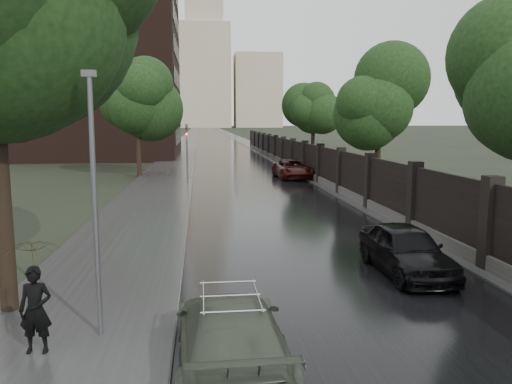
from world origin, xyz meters
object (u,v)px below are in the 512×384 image
tree_right_c (313,113)px  pedestrian_umbrella (33,263)px  car_right_near (406,249)px  tree_left_far (137,106)px  lamp_post (95,205)px  tree_right_b (379,108)px  car_right_far (293,169)px  traffic_light (187,149)px  volga_sedan (231,335)px

tree_right_c → pedestrian_umbrella: (-13.85, -39.17, -3.17)m
tree_right_c → car_right_near: (-5.34, -35.03, -4.26)m
tree_left_far → lamp_post: (2.60, -28.50, -2.57)m
tree_right_b → car_right_far: bearing=124.6°
traffic_light → car_right_near: (6.46, -20.03, -1.71)m
tree_left_far → pedestrian_umbrella: (1.65, -29.17, -3.46)m
pedestrian_umbrella → tree_right_b: bearing=59.9°
traffic_light → pedestrian_umbrella: bearing=-94.9°
tree_right_b → pedestrian_umbrella: tree_right_b is taller
traffic_light → car_right_near: traffic_light is taller
lamp_post → volga_sedan: 3.47m
tree_right_b → pedestrian_umbrella: 25.49m
car_right_near → car_right_far: size_ratio=0.81×
volga_sedan → car_right_far: bearing=-103.9°
tree_right_b → lamp_post: (-12.90, -20.50, -2.28)m
tree_right_b → car_right_far: tree_right_b is taller
traffic_light → pedestrian_umbrella: size_ratio=1.64×
lamp_post → traffic_light: lamp_post is taller
car_right_near → car_right_far: 23.15m
tree_right_c → lamp_post: size_ratio=1.37×
car_right_near → tree_right_c: bearing=80.1°
tree_right_b → volga_sedan: tree_right_b is taller
tree_left_far → lamp_post: tree_left_far is taller
tree_left_far → volga_sedan: size_ratio=1.66×
car_right_far → volga_sedan: bearing=-105.3°
traffic_light → tree_right_c: bearing=51.8°
lamp_post → volga_sedan: bearing=-31.0°
car_right_far → pedestrian_umbrella: pedestrian_umbrella is taller
lamp_post → pedestrian_umbrella: bearing=-144.9°
car_right_far → pedestrian_umbrella: (-9.65, -27.25, 1.09)m
tree_right_c → volga_sedan: 41.53m
car_right_near → traffic_light: bearing=106.7°
traffic_light → car_right_far: bearing=22.1°
traffic_light → car_right_near: bearing=-72.1°
car_right_near → car_right_far: car_right_far is taller
volga_sedan → car_right_near: car_right_near is taller
tree_right_c → tree_right_b: bearing=-90.0°
tree_right_b → tree_right_c: bearing=90.0°
tree_left_far → pedestrian_umbrella: 29.42m
tree_right_b → traffic_light: (-11.80, 2.99, -2.55)m
car_right_far → tree_right_b: bearing=-58.1°
tree_right_b → tree_right_c: 18.00m
lamp_post → traffic_light: size_ratio=1.28×
traffic_light → car_right_near: size_ratio=0.99×
lamp_post → traffic_light: bearing=87.3°
tree_left_far → car_right_near: size_ratio=1.82×
traffic_light → volga_sedan: size_ratio=0.90×
lamp_post → pedestrian_umbrella: (-0.95, -0.67, -0.89)m
car_right_far → pedestrian_umbrella: 28.93m
tree_right_c → traffic_light: (-11.80, -15.01, -2.55)m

